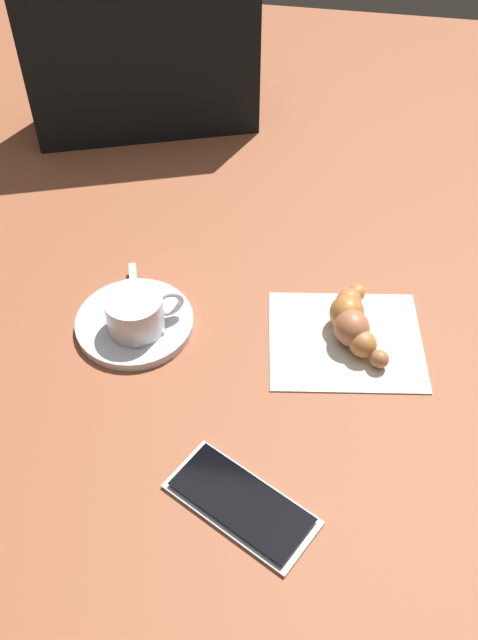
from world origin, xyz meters
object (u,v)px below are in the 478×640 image
at_px(croissant, 352,321).
at_px(cell_phone, 241,503).
at_px(saucer, 134,325).
at_px(teaspoon, 136,318).
at_px(sugar_packet, 157,313).
at_px(espresso_cup, 136,312).
at_px(laptop_bag, 142,53).
at_px(napkin, 346,340).

bearing_deg(croissant, cell_phone, 69.40).
distance_m(saucer, croissant, 0.26).
height_order(teaspoon, sugar_packet, teaspoon).
relative_size(teaspoon, croissant, 1.09).
relative_size(espresso_cup, croissant, 0.67).
xyz_separation_m(teaspoon, laptop_bag, (0.10, -0.43, 0.11)).
bearing_deg(croissant, espresso_cup, 9.00).
bearing_deg(laptop_bag, napkin, 110.35).
xyz_separation_m(napkin, cell_phone, (0.08, 0.23, 0.00)).
relative_size(teaspoon, sugar_packet, 2.11).
bearing_deg(espresso_cup, croissant, -171.00).
relative_size(saucer, croissant, 1.08).
xyz_separation_m(teaspoon, sugar_packet, (-0.02, -0.01, 0.00)).
xyz_separation_m(saucer, laptop_bag, (0.09, -0.43, 0.11)).
height_order(teaspoon, cell_phone, teaspoon).
distance_m(sugar_packet, laptop_bag, 0.45).
xyz_separation_m(napkin, croissant, (-0.00, -0.01, 0.02)).
distance_m(cell_phone, laptop_bag, 0.70).
xyz_separation_m(napkin, laptop_bag, (0.34, -0.41, 0.12)).
distance_m(espresso_cup, napkin, 0.24).
relative_size(espresso_cup, teaspoon, 0.62).
bearing_deg(croissant, laptop_bag, -48.92).
height_order(sugar_packet, laptop_bag, laptop_bag).
xyz_separation_m(sugar_packet, laptop_bag, (0.12, -0.42, 0.11)).
relative_size(saucer, napkin, 0.78).
bearing_deg(laptop_bag, croissant, 111.54).
distance_m(napkin, croissant, 0.02).
xyz_separation_m(croissant, cell_phone, (0.09, 0.24, -0.02)).
height_order(napkin, laptop_bag, laptop_bag).
bearing_deg(laptop_bag, espresso_cup, 83.61).
xyz_separation_m(saucer, croissant, (-0.25, -0.03, 0.02)).
xyz_separation_m(teaspoon, croissant, (-0.25, -0.03, 0.01)).
relative_size(teaspoon, napkin, 0.79).
height_order(saucer, espresso_cup, espresso_cup).
height_order(espresso_cup, sugar_packet, espresso_cup).
bearing_deg(cell_phone, espresso_cup, -52.20).
bearing_deg(saucer, laptop_bag, -77.69).
bearing_deg(espresso_cup, cell_phone, 127.80).
bearing_deg(sugar_packet, napkin, -102.06).
relative_size(teaspoon, laptop_bag, 0.41).
distance_m(espresso_cup, laptop_bag, 0.46).
relative_size(espresso_cup, cell_phone, 0.53).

